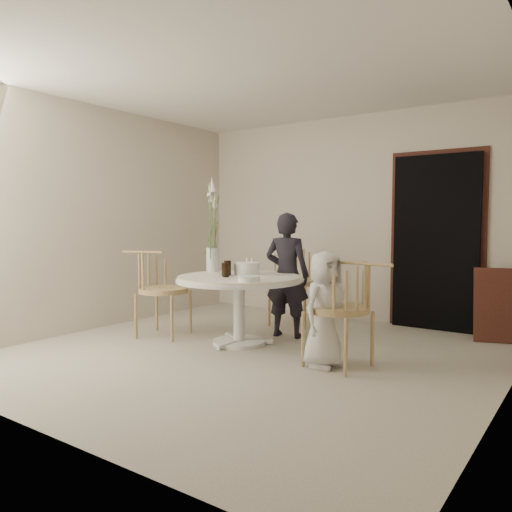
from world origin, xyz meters
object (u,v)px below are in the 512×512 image
Objects in this scene: chair_left at (153,280)px; boy at (325,309)px; chair_far at (294,273)px; chair_right at (351,299)px; table at (239,287)px; girl at (287,275)px; flower_vase at (213,235)px; birthday_cake at (247,269)px.

boy is (2.19, 0.01, -0.11)m from chair_left.
chair_far reaches higher than chair_right.
boy is (1.13, -0.23, -0.09)m from table.
girl reaches higher than chair_left.
flower_vase is at bearing -67.89° from chair_left.
birthday_cake is (-1.37, 0.32, 0.17)m from chair_right.
flower_vase reaches higher than table.
chair_left is (-1.06, -0.24, 0.02)m from table.
birthday_cake is at bearing 48.51° from girl.
girl is (1.30, 0.82, 0.07)m from chair_left.
flower_vase is (-1.88, 0.35, 0.52)m from chair_right.
table is at bearing -93.43° from chair_left.
girl reaches higher than chair_far.
chair_left is 1.13m from birthday_cake.
chair_far is 1.21m from birthday_cake.
chair_right is 0.69× the size of girl.
chair_far reaches higher than table.
chair_right is 0.89× the size of flower_vase.
flower_vase is (-0.40, -1.16, 0.51)m from chair_far.
birthday_cake is at bearing 94.34° from table.
table is 1.36× the size of chair_left.
girl is (0.36, -0.77, 0.07)m from chair_far.
chair_far is at bearing -128.31° from chair_right.
birthday_cake is (-0.01, 0.15, 0.18)m from table.
boy reaches higher than chair_far.
chair_far is 3.60× the size of birthday_cake.
boy is at bearing -68.11° from chair_right.
girl is at bearing 59.03° from boy.
chair_far is 1.02× the size of chair_right.
chair_right is 1.98m from flower_vase.
table is 4.86× the size of birthday_cake.
chair_right is 0.93× the size of boy.
chair_far is 0.70× the size of girl.
chair_right is at bearing -64.21° from boy.
birthday_cake is (-0.25, -0.43, 0.09)m from girl.
birthday_cake is 0.62m from flower_vase.
flower_vase is (0.54, 0.42, 0.52)m from chair_left.
chair_left is at bearing -159.46° from birthday_cake.
chair_left is at bearing -141.76° from flower_vase.
table is 1.16m from boy.
boy is 1.24m from birthday_cake.
boy reaches higher than table.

